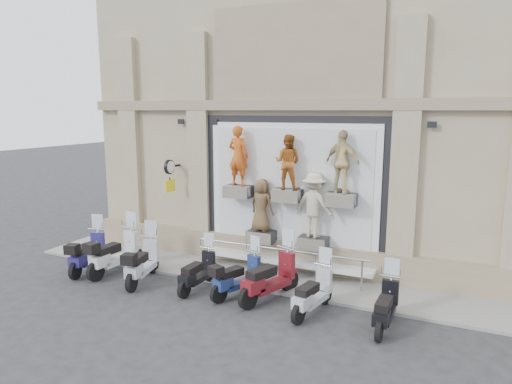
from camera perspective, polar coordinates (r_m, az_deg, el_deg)
ground at (r=11.37m, az=-0.97°, el=-14.25°), size 90.00×90.00×0.00m
sidewalk at (r=13.13m, az=3.05°, el=-10.62°), size 16.00×2.20×0.08m
building at (r=16.98m, az=9.52°, el=14.44°), size 14.00×8.60×12.00m
shop_vitrine at (r=13.05m, az=4.65°, el=-0.07°), size 5.60×0.92×4.30m
guard_rail at (r=12.90m, az=2.90°, el=-9.00°), size 5.06×0.10×0.93m
clock_sign_bracket at (r=14.59m, az=-10.71°, el=2.53°), size 0.10×0.80×1.02m
scooter_a at (r=14.39m, az=-20.32°, el=-6.24°), size 1.03×2.02×1.58m
scooter_b at (r=13.94m, az=-17.20°, el=-6.32°), size 0.78×2.13×1.70m
scooter_c at (r=13.04m, az=-14.03°, el=-7.54°), size 1.03×2.05×1.60m
scooter_d at (r=12.26m, az=-7.28°, el=-8.93°), size 0.57×1.75×1.41m
scooter_e at (r=11.77m, az=-2.20°, el=-9.51°), size 1.14×1.88×1.47m
scooter_f at (r=11.48m, az=1.77°, el=-9.41°), size 1.30×2.18×1.71m
scooter_g at (r=10.86m, az=7.15°, el=-11.35°), size 0.86×1.87×1.46m
scooter_h at (r=10.50m, az=15.95°, el=-12.56°), size 0.55×1.77×1.43m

